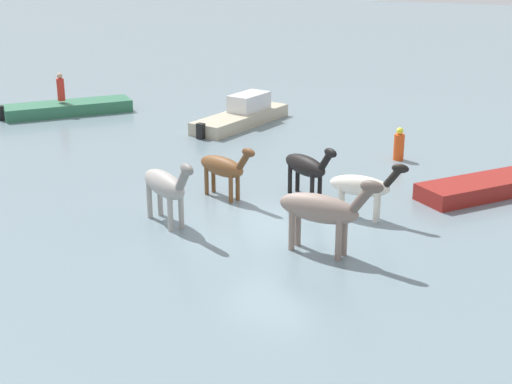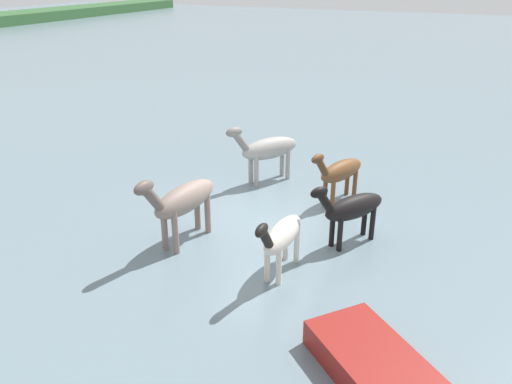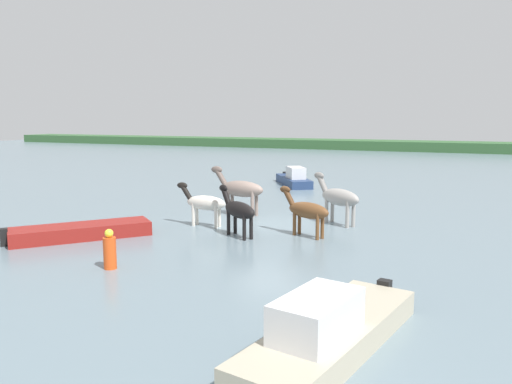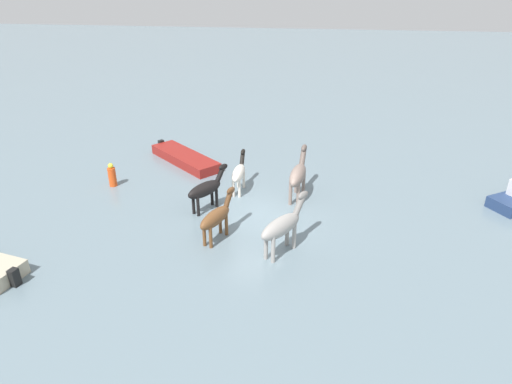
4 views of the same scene
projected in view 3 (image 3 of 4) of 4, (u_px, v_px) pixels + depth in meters
name	position (u px, v px, depth m)	size (l,w,h in m)	color
ground_plane	(267.00, 224.00, 20.13)	(143.90, 143.90, 0.00)	slate
distant_shoreline	(414.00, 151.00, 64.90)	(129.51, 6.00, 2.40)	#325B31
horse_dark_mare	(238.00, 210.00, 17.97)	(2.09, 1.51, 1.75)	black
horse_mid_herd	(240.00, 189.00, 21.97)	(2.69, 0.87, 2.07)	gray
horse_chestnut_trailing	(307.00, 210.00, 17.97)	(2.19, 1.12, 1.72)	brown
horse_rear_stallion	(338.00, 197.00, 20.01)	(2.36, 1.71, 1.98)	#9E9993
horse_gray_outer	(204.00, 203.00, 19.67)	(2.15, 0.52, 1.68)	silver
boat_skiff_near	(294.00, 180.00, 31.77)	(3.59, 4.52, 1.34)	navy
boat_launch_far	(81.00, 234.00, 17.80)	(4.04, 4.43, 0.74)	maroon
boat_dinghy_port	(329.00, 335.00, 9.18)	(2.36, 5.35, 1.35)	#B7AD93
buoy_channel_marker	(110.00, 251.00, 14.18)	(0.36, 0.36, 1.14)	#E54C19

